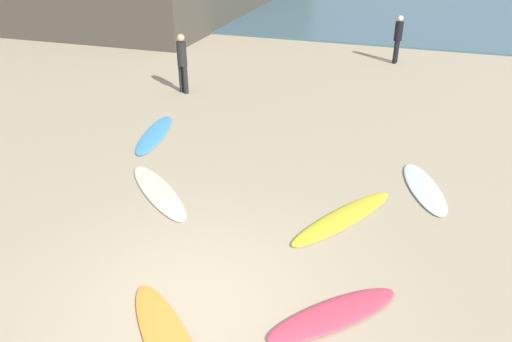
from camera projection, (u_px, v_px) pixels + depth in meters
ground_plane at (194, 305)px, 6.74m from camera, size 120.00×120.00×0.00m
surfboard_0 at (158, 191)px, 9.44m from camera, size 2.19×2.01×0.07m
surfboard_2 at (344, 217)px, 8.62m from camera, size 1.68×2.47×0.08m
surfboard_3 at (155, 134)px, 11.90m from camera, size 1.05×2.46×0.06m
surfboard_4 at (334, 314)px, 6.52m from camera, size 1.76×1.80×0.09m
surfboard_5 at (424, 188)px, 9.56m from camera, size 1.20×2.15×0.07m
beachgoer_near at (398, 37)px, 17.34m from camera, size 0.32×0.34×1.65m
beachgoer_mid at (182, 61)px, 14.34m from camera, size 0.37×0.37×1.73m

